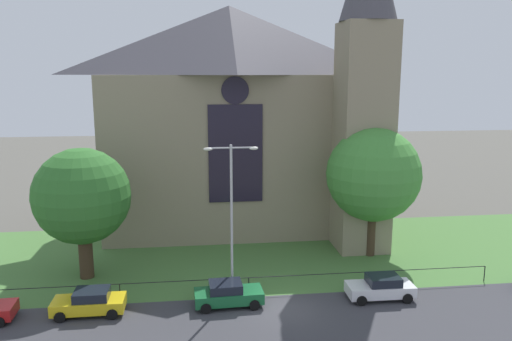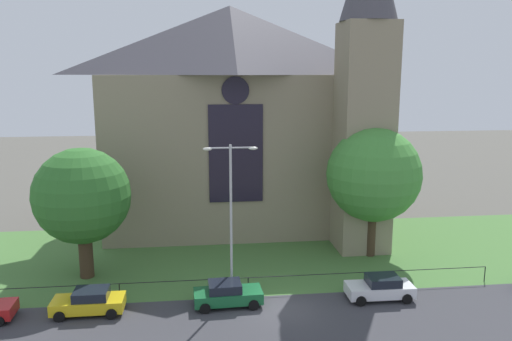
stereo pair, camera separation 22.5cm
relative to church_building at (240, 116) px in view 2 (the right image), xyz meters
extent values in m
plane|color=#56544C|center=(1.15, -7.66, -10.27)|extent=(160.00, 160.00, 0.00)
cube|color=#38383D|center=(1.15, -19.66, -10.27)|extent=(120.00, 8.00, 0.01)
cube|color=#477538|center=(1.15, -9.66, -10.27)|extent=(120.00, 20.00, 0.01)
cube|color=gray|center=(-0.77, 0.63, -3.27)|extent=(22.00, 12.00, 14.00)
pyramid|color=#47444C|center=(-0.77, 0.63, 6.73)|extent=(22.00, 12.00, 6.00)
cube|color=black|center=(-0.77, -5.42, -2.57)|extent=(4.40, 0.16, 8.00)
cylinder|color=black|center=(-0.77, -5.42, 2.53)|extent=(2.20, 0.15, 2.20)
cube|color=gray|center=(9.23, -7.37, -1.27)|extent=(4.00, 4.00, 18.00)
cylinder|color=black|center=(-0.77, -15.16, -9.17)|extent=(32.74, 0.05, 0.05)
cylinder|color=black|center=(-8.96, -15.16, -9.72)|extent=(0.07, 0.07, 1.10)
cylinder|color=black|center=(-0.77, -15.16, -9.72)|extent=(0.06, 0.07, 1.10)
cylinder|color=black|center=(7.41, -15.16, -9.72)|extent=(0.06, 0.07, 1.10)
cylinder|color=black|center=(15.60, -15.16, -9.72)|extent=(0.07, 0.07, 1.10)
cylinder|color=#423021|center=(-11.79, -11.08, -8.56)|extent=(0.97, 0.97, 3.42)
sphere|color=#2D6B28|center=(-11.79, -11.08, -4.37)|extent=(6.62, 6.62, 6.62)
cylinder|color=#423021|center=(9.51, -9.25, -8.37)|extent=(0.71, 0.71, 3.80)
sphere|color=#428C38|center=(9.51, -9.25, -3.76)|extent=(7.24, 7.24, 7.24)
cylinder|color=#B2B2B7|center=(-1.85, -15.26, -5.34)|extent=(0.16, 0.16, 9.86)
cylinder|color=#B2B2B7|center=(-2.55, -15.26, -0.62)|extent=(1.40, 0.10, 0.10)
cylinder|color=#B2B2B7|center=(-1.15, -15.26, -0.62)|extent=(1.40, 0.10, 0.10)
ellipsoid|color=white|center=(-3.25, -15.26, -0.67)|extent=(0.57, 0.26, 0.20)
ellipsoid|color=white|center=(-0.45, -15.26, -0.67)|extent=(0.57, 0.26, 0.20)
cylinder|color=black|center=(-15.34, -16.08, -9.95)|extent=(0.65, 0.24, 0.64)
cube|color=gold|center=(-10.53, -16.79, -9.66)|extent=(4.20, 1.81, 0.70)
cube|color=black|center=(-10.33, -16.79, -9.04)|extent=(2.00, 1.60, 0.55)
cylinder|color=black|center=(-12.00, -17.69, -9.95)|extent=(0.64, 0.22, 0.64)
cylinder|color=black|center=(-12.00, -15.89, -9.95)|extent=(0.64, 0.22, 0.64)
cylinder|color=black|center=(-9.06, -17.69, -9.95)|extent=(0.64, 0.22, 0.64)
cylinder|color=black|center=(-9.06, -15.89, -9.95)|extent=(0.64, 0.22, 0.64)
cube|color=#196033|center=(-2.17, -16.66, -9.66)|extent=(4.27, 1.98, 0.70)
cube|color=black|center=(-2.37, -16.67, -9.04)|extent=(2.07, 1.68, 0.55)
cylinder|color=black|center=(-0.74, -15.70, -9.95)|extent=(0.65, 0.25, 0.64)
cylinder|color=black|center=(-0.67, -17.50, -9.95)|extent=(0.65, 0.25, 0.64)
cylinder|color=black|center=(-3.68, -15.82, -9.95)|extent=(0.65, 0.25, 0.64)
cylinder|color=black|center=(-3.60, -17.62, -9.95)|extent=(0.65, 0.25, 0.64)
cube|color=silver|center=(7.47, -16.85, -9.66)|extent=(4.23, 1.86, 0.70)
cube|color=black|center=(7.67, -16.85, -9.04)|extent=(2.02, 1.63, 0.55)
cylinder|color=black|center=(5.98, -17.73, -9.95)|extent=(0.64, 0.23, 0.64)
cylinder|color=black|center=(6.01, -15.93, -9.95)|extent=(0.64, 0.23, 0.64)
cylinder|color=black|center=(8.92, -17.77, -9.95)|extent=(0.64, 0.23, 0.64)
cylinder|color=black|center=(8.95, -15.97, -9.95)|extent=(0.64, 0.23, 0.64)
camera|label=1|loc=(-4.04, -45.78, 3.90)|focal=35.41mm
camera|label=2|loc=(-3.82, -45.80, 3.90)|focal=35.41mm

